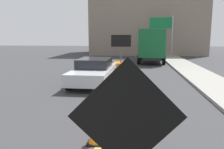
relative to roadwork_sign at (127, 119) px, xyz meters
name	(u,v)px	position (x,y,z in m)	size (l,w,h in m)	color
lane_center_stripe	(105,128)	(-0.75, 3.09, -1.47)	(0.14, 36.00, 0.01)	yellow
roadwork_sign	(127,119)	(0.00, 0.00, 0.00)	(1.63, 0.16, 2.33)	#593819
arrow_board_trailer	(121,62)	(-1.09, 15.31, -0.99)	(1.60, 1.92, 2.70)	orange
box_truck	(152,45)	(1.66, 19.95, 0.29)	(2.86, 6.76, 3.22)	black
pickup_car	(94,71)	(-2.16, 9.10, -0.77)	(2.17, 4.83, 1.38)	silver
highway_guide_sign	(166,29)	(3.61, 24.90, 1.95)	(2.79, 0.22, 5.00)	gray
far_building_block	(147,20)	(1.64, 31.93, 3.45)	(15.74, 9.70, 9.84)	gray
traffic_cone_near_sign	(94,131)	(-0.87, 2.13, -1.15)	(0.36, 0.36, 0.66)	black
traffic_cone_mid_lane	(110,96)	(-0.83, 5.26, -1.11)	(0.36, 0.36, 0.74)	black
traffic_cone_far_lane	(121,80)	(-0.64, 8.78, -1.15)	(0.36, 0.36, 0.66)	black
traffic_cone_curbside	(123,70)	(-0.75, 11.89, -1.11)	(0.36, 0.36, 0.73)	black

